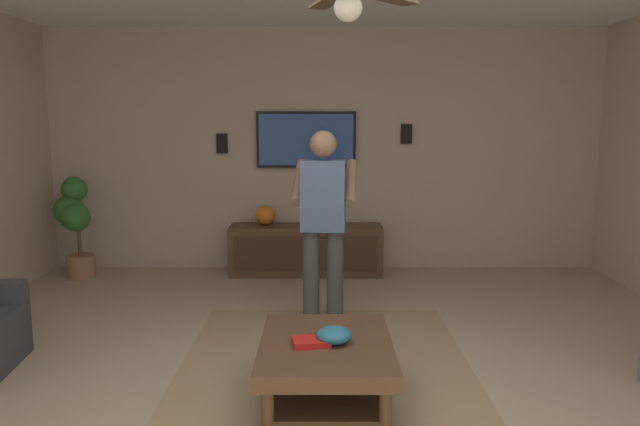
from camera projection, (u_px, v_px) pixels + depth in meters
name	position (u px, v px, depth m)	size (l,w,h in m)	color
ground_plane	(328.00, 415.00, 3.49)	(8.40, 8.40, 0.00)	tan
wall_back_tv	(324.00, 150.00, 6.77)	(0.10, 6.47, 2.75)	#BCA893
area_rug	(326.00, 387.00, 3.83)	(3.10, 2.04, 0.01)	#9E8460
coffee_table	(326.00, 358.00, 3.59)	(1.00, 0.80, 0.40)	#513823
media_console	(306.00, 250.00, 6.62)	(0.45, 1.70, 0.55)	#513823
tv	(306.00, 140.00, 6.66)	(0.05, 1.12, 0.63)	black
person_standing	(323.00, 217.00, 4.87)	(0.57, 0.57, 1.64)	#3F3F3F
potted_plant_tall	(74.00, 220.00, 6.40)	(0.44, 0.42, 1.11)	#9E6B4C
bowl	(334.00, 335.00, 3.54)	(0.21, 0.21, 0.10)	teal
remote_white	(322.00, 341.00, 3.55)	(0.15, 0.04, 0.02)	white
remote_black	(306.00, 337.00, 3.60)	(0.15, 0.04, 0.02)	black
book	(311.00, 342.00, 3.52)	(0.22, 0.16, 0.04)	red
vase_round	(265.00, 215.00, 6.61)	(0.22, 0.22, 0.22)	orange
wall_speaker_left	(406.00, 134.00, 6.66)	(0.06, 0.12, 0.22)	black
wall_speaker_right	(222.00, 143.00, 6.68)	(0.06, 0.12, 0.22)	black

